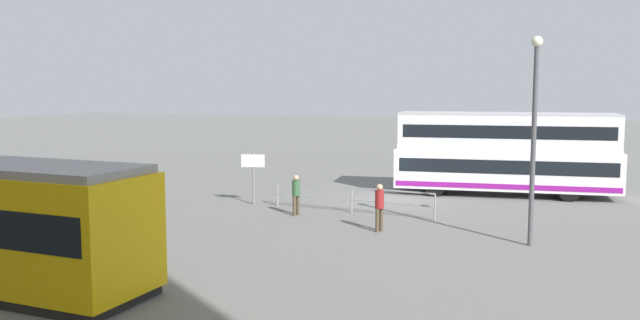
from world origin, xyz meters
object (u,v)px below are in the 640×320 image
pedestrian_crossing (379,204)px  street_lamp (534,125)px  info_sign (253,169)px  pedestrian_near_railing (296,192)px  double_decker_bus (505,153)px

pedestrian_crossing → street_lamp: 5.98m
info_sign → street_lamp: 12.63m
pedestrian_near_railing → street_lamp: size_ratio=0.24×
pedestrian_near_railing → double_decker_bus: bearing=-134.1°
pedestrian_crossing → info_sign: (6.58, -3.52, 0.60)m
double_decker_bus → pedestrian_near_railing: size_ratio=6.37×
pedestrian_near_railing → info_sign: (2.69, -1.72, 0.65)m
pedestrian_near_railing → street_lamp: bearing=166.1°
double_decker_bus → pedestrian_near_railing: bearing=45.9°
pedestrian_near_railing → info_sign: size_ratio=0.71×
info_sign → street_lamp: street_lamp is taller
double_decker_bus → street_lamp: street_lamp is taller
double_decker_bus → pedestrian_crossing: double_decker_bus is taller
info_sign → pedestrian_crossing: bearing=151.8°
info_sign → street_lamp: size_ratio=0.34×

